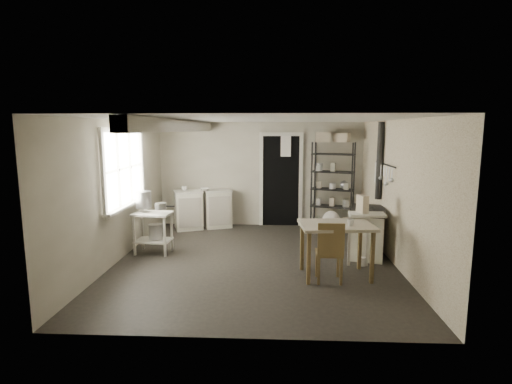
{
  "coord_description": "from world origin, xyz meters",
  "views": [
    {
      "loc": [
        0.32,
        -6.34,
        2.15
      ],
      "look_at": [
        0.0,
        0.3,
        1.1
      ],
      "focal_mm": 28.0,
      "sensor_mm": 36.0,
      "label": 1
    }
  ],
  "objects_px": {
    "stockpot": "(143,199)",
    "flour_sack": "(331,221)",
    "prep_table": "(153,231)",
    "base_cabinets": "(203,207)",
    "shelf_rack": "(333,186)",
    "chair": "(329,248)",
    "work_table": "(336,251)",
    "stove": "(367,229)"
  },
  "relations": [
    {
      "from": "prep_table",
      "to": "base_cabinets",
      "type": "height_order",
      "value": "base_cabinets"
    },
    {
      "from": "prep_table",
      "to": "shelf_rack",
      "type": "bearing_deg",
      "value": 29.24
    },
    {
      "from": "prep_table",
      "to": "flour_sack",
      "type": "distance_m",
      "value": 3.65
    },
    {
      "from": "chair",
      "to": "flour_sack",
      "type": "relative_size",
      "value": 1.92
    },
    {
      "from": "shelf_rack",
      "to": "flour_sack",
      "type": "height_order",
      "value": "shelf_rack"
    },
    {
      "from": "shelf_rack",
      "to": "chair",
      "type": "xyz_separation_m",
      "value": [
        -0.46,
        -3.05,
        -0.46
      ]
    },
    {
      "from": "work_table",
      "to": "stockpot",
      "type": "bearing_deg",
      "value": 161.9
    },
    {
      "from": "stockpot",
      "to": "chair",
      "type": "bearing_deg",
      "value": -21.84
    },
    {
      "from": "work_table",
      "to": "chair",
      "type": "height_order",
      "value": "chair"
    },
    {
      "from": "shelf_rack",
      "to": "chair",
      "type": "distance_m",
      "value": 3.12
    },
    {
      "from": "flour_sack",
      "to": "work_table",
      "type": "bearing_deg",
      "value": -96.43
    },
    {
      "from": "chair",
      "to": "flour_sack",
      "type": "height_order",
      "value": "chair"
    },
    {
      "from": "stockpot",
      "to": "chair",
      "type": "xyz_separation_m",
      "value": [
        3.06,
        -1.23,
        -0.45
      ]
    },
    {
      "from": "shelf_rack",
      "to": "stockpot",
      "type": "bearing_deg",
      "value": -133.77
    },
    {
      "from": "chair",
      "to": "work_table",
      "type": "bearing_deg",
      "value": 57.7
    },
    {
      "from": "prep_table",
      "to": "stockpot",
      "type": "distance_m",
      "value": 0.57
    },
    {
      "from": "prep_table",
      "to": "work_table",
      "type": "distance_m",
      "value": 3.17
    },
    {
      "from": "shelf_rack",
      "to": "flour_sack",
      "type": "distance_m",
      "value": 0.78
    },
    {
      "from": "stove",
      "to": "work_table",
      "type": "bearing_deg",
      "value": -107.54
    },
    {
      "from": "stove",
      "to": "base_cabinets",
      "type": "bearing_deg",
      "value": 166.53
    },
    {
      "from": "base_cabinets",
      "to": "shelf_rack",
      "type": "height_order",
      "value": "shelf_rack"
    },
    {
      "from": "work_table",
      "to": "chair",
      "type": "bearing_deg",
      "value": -122.96
    },
    {
      "from": "chair",
      "to": "stove",
      "type": "bearing_deg",
      "value": 57.79
    },
    {
      "from": "work_table",
      "to": "chair",
      "type": "xyz_separation_m",
      "value": [
        -0.12,
        -0.19,
        0.1
      ]
    },
    {
      "from": "base_cabinets",
      "to": "stove",
      "type": "height_order",
      "value": "base_cabinets"
    },
    {
      "from": "prep_table",
      "to": "flour_sack",
      "type": "xyz_separation_m",
      "value": [
        3.3,
        1.56,
        -0.16
      ]
    },
    {
      "from": "prep_table",
      "to": "chair",
      "type": "relative_size",
      "value": 0.81
    },
    {
      "from": "prep_table",
      "to": "work_table",
      "type": "bearing_deg",
      "value": -18.07
    },
    {
      "from": "stockpot",
      "to": "flour_sack",
      "type": "distance_m",
      "value": 3.84
    },
    {
      "from": "prep_table",
      "to": "work_table",
      "type": "height_order",
      "value": "work_table"
    },
    {
      "from": "prep_table",
      "to": "shelf_rack",
      "type": "height_order",
      "value": "shelf_rack"
    },
    {
      "from": "stockpot",
      "to": "shelf_rack",
      "type": "distance_m",
      "value": 3.96
    },
    {
      "from": "base_cabinets",
      "to": "shelf_rack",
      "type": "distance_m",
      "value": 2.85
    },
    {
      "from": "prep_table",
      "to": "flour_sack",
      "type": "bearing_deg",
      "value": 25.3
    },
    {
      "from": "prep_table",
      "to": "stove",
      "type": "relative_size",
      "value": 0.71
    },
    {
      "from": "base_cabinets",
      "to": "work_table",
      "type": "bearing_deg",
      "value": -68.83
    },
    {
      "from": "chair",
      "to": "shelf_rack",
      "type": "bearing_deg",
      "value": 82.07
    },
    {
      "from": "prep_table",
      "to": "chair",
      "type": "height_order",
      "value": "chair"
    },
    {
      "from": "shelf_rack",
      "to": "work_table",
      "type": "height_order",
      "value": "shelf_rack"
    },
    {
      "from": "base_cabinets",
      "to": "work_table",
      "type": "relative_size",
      "value": 1.22
    },
    {
      "from": "stove",
      "to": "chair",
      "type": "xyz_separation_m",
      "value": [
        -0.83,
        -1.28,
        0.04
      ]
    },
    {
      "from": "prep_table",
      "to": "work_table",
      "type": "xyz_separation_m",
      "value": [
        3.01,
        -0.98,
        -0.02
      ]
    }
  ]
}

